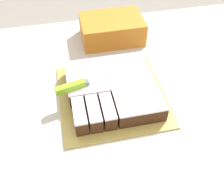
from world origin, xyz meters
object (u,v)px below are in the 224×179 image
at_px(cake, 113,89).
at_px(storage_box, 112,29).
at_px(knife, 81,84).
at_px(cake_board, 112,96).

xyz_separation_m(cake, storage_box, (0.07, 0.35, 0.01)).
bearing_deg(knife, cake, -17.68).
height_order(cake_board, knife, knife).
distance_m(cake_board, storage_box, 0.36).
relative_size(cake_board, knife, 1.13).
bearing_deg(knife, storage_box, 48.22).
bearing_deg(storage_box, knife, -117.86).
xyz_separation_m(cake_board, cake, (0.00, 0.00, 0.03)).
height_order(cake, knife, knife).
relative_size(cake_board, cake, 1.23).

